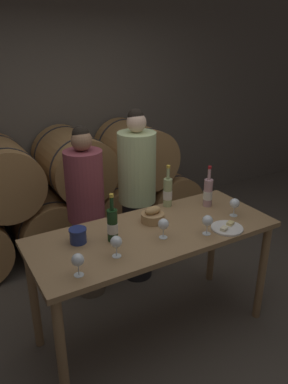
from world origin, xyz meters
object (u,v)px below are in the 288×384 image
(tasting_table, at_px, (154,244))
(wine_glass_center, at_px, (164,224))
(wine_glass_left, at_px, (116,242))
(wine_glass_far_right, at_px, (235,204))
(wine_bottle_white, at_px, (168,192))
(person_left, at_px, (86,214))
(wine_bottle_rose, at_px, (208,192))
(wine_glass_right, at_px, (207,221))
(blue_crock, at_px, (78,235))
(cheese_plate, at_px, (227,228))
(wine_glass_far_left, at_px, (78,260))
(person_right, at_px, (137,198))
(wine_bottle_red, at_px, (112,225))
(bread_basket, at_px, (153,216))

(tasting_table, distance_m, wine_glass_center, 0.25)
(wine_glass_left, xyz_separation_m, wine_glass_far_right, (1.05, 0.06, 0.00))
(wine_glass_left, distance_m, wine_glass_center, 0.39)
(wine_bottle_white, relative_size, wine_glass_center, 2.43)
(person_left, relative_size, wine_glass_far_right, 10.80)
(wine_bottle_white, relative_size, wine_bottle_rose, 1.02)
(wine_glass_left, distance_m, wine_glass_right, 0.69)
(wine_glass_right, xyz_separation_m, wine_glass_far_right, (0.37, 0.12, 0.00))
(person_left, distance_m, wine_glass_left, 0.94)
(wine_bottle_rose, bearing_deg, wine_glass_right, -129.61)
(wine_bottle_white, distance_m, wine_glass_far_right, 0.54)
(blue_crock, height_order, cheese_plate, blue_crock)
(tasting_table, relative_size, wine_glass_center, 12.46)
(blue_crock, relative_size, wine_glass_far_left, 0.84)
(tasting_table, bearing_deg, wine_bottle_rose, 13.46)
(person_right, bearing_deg, wine_glass_far_right, -64.43)
(person_right, height_order, wine_glass_left, person_right)
(tasting_table, distance_m, person_left, 0.77)
(wine_glass_far_right, bearing_deg, wine_glass_far_left, -174.22)
(wine_glass_far_right, bearing_deg, cheese_plate, -143.85)
(wine_bottle_rose, height_order, cheese_plate, wine_bottle_rose)
(cheese_plate, bearing_deg, wine_glass_right, 174.20)
(tasting_table, xyz_separation_m, wine_bottle_red, (-0.32, 0.03, 0.24))
(wine_glass_center, bearing_deg, tasting_table, 90.82)
(wine_bottle_white, height_order, blue_crock, wine_bottle_white)
(wine_bottle_white, height_order, wine_bottle_rose, wine_bottle_white)
(person_left, bearing_deg, person_right, -0.00)
(person_left, relative_size, wine_bottle_red, 4.51)
(bread_basket, distance_m, wine_glass_right, 0.43)
(wine_bottle_red, bearing_deg, wine_glass_center, -24.03)
(blue_crock, distance_m, wine_glass_far_left, 0.39)
(wine_bottle_white, bearing_deg, tasting_table, -135.79)
(wine_bottle_red, height_order, blue_crock, wine_bottle_red)
(tasting_table, bearing_deg, wine_glass_right, -37.83)
(blue_crock, height_order, wine_glass_left, wine_glass_left)
(person_left, xyz_separation_m, blue_crock, (-0.30, -0.61, 0.18))
(wine_bottle_red, distance_m, wine_bottle_white, 0.70)
(blue_crock, distance_m, wine_glass_right, 0.90)
(wine_glass_left, bearing_deg, bread_basket, 33.24)
(person_left, distance_m, wine_glass_center, 0.91)
(wine_bottle_white, bearing_deg, person_left, 143.12)
(cheese_plate, bearing_deg, blue_crock, 159.97)
(blue_crock, bearing_deg, wine_bottle_red, -23.45)
(tasting_table, bearing_deg, wine_glass_far_left, -160.26)
(tasting_table, bearing_deg, wine_bottle_red, 175.38)
(cheese_plate, bearing_deg, wine_glass_far_left, 179.68)
(blue_crock, distance_m, bread_basket, 0.60)
(tasting_table, xyz_separation_m, wine_glass_center, (0.00, -0.12, 0.22))
(wine_glass_far_left, distance_m, wine_glass_far_right, 1.35)
(wine_bottle_white, bearing_deg, wine_bottle_rose, -30.32)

